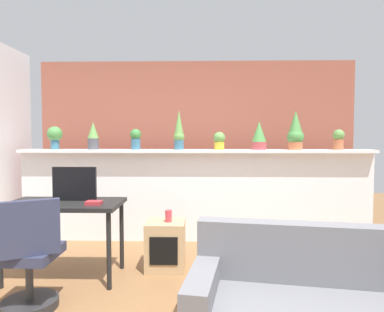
% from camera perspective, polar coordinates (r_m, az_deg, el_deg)
% --- Properties ---
extents(divider_wall, '(4.62, 0.16, 1.18)m').
position_cam_1_polar(divider_wall, '(4.62, 0.59, -6.72)').
color(divider_wall, white).
rests_on(divider_wall, ground).
extents(plant_shelf, '(4.62, 0.32, 0.04)m').
position_cam_1_polar(plant_shelf, '(4.51, 0.59, 0.83)').
color(plant_shelf, white).
rests_on(plant_shelf, divider_wall).
extents(brick_wall_behind, '(4.62, 0.10, 2.50)m').
position_cam_1_polar(brick_wall_behind, '(5.15, 0.70, 1.68)').
color(brick_wall_behind, '#9E5442').
rests_on(brick_wall_behind, ground).
extents(potted_plant_0, '(0.20, 0.20, 0.30)m').
position_cam_1_polar(potted_plant_0, '(4.91, -21.83, 3.15)').
color(potted_plant_0, '#386B84').
rests_on(potted_plant_0, plant_shelf).
extents(potted_plant_1, '(0.15, 0.15, 0.36)m').
position_cam_1_polar(potted_plant_1, '(4.74, -16.10, 3.26)').
color(potted_plant_1, '#4C4C51').
rests_on(potted_plant_1, plant_shelf).
extents(potted_plant_2, '(0.14, 0.14, 0.27)m').
position_cam_1_polar(potted_plant_2, '(4.57, -9.34, 2.90)').
color(potted_plant_2, '#386B84').
rests_on(potted_plant_2, plant_shelf).
extents(potted_plant_3, '(0.14, 0.14, 0.51)m').
position_cam_1_polar(potted_plant_3, '(4.49, -2.19, 4.10)').
color(potted_plant_3, '#386B84').
rests_on(potted_plant_3, plant_shelf).
extents(potted_plant_4, '(0.15, 0.15, 0.23)m').
position_cam_1_polar(potted_plant_4, '(4.48, 4.55, 2.61)').
color(potted_plant_4, gold).
rests_on(potted_plant_4, plant_shelf).
extents(potted_plant_5, '(0.19, 0.19, 0.37)m').
position_cam_1_polar(potted_plant_5, '(4.54, 11.07, 3.36)').
color(potted_plant_5, '#B7474C').
rests_on(potted_plant_5, plant_shelf).
extents(potted_plant_6, '(0.21, 0.21, 0.50)m').
position_cam_1_polar(potted_plant_6, '(4.64, 16.81, 3.85)').
color(potted_plant_6, '#C66B42').
rests_on(potted_plant_6, plant_shelf).
extents(potted_plant_7, '(0.15, 0.15, 0.26)m').
position_cam_1_polar(potted_plant_7, '(4.82, 23.17, 2.65)').
color(potted_plant_7, '#C66B42').
rests_on(potted_plant_7, plant_shelf).
extents(desk, '(1.10, 0.60, 0.75)m').
position_cam_1_polar(desk, '(3.60, -20.43, -8.50)').
color(desk, black).
rests_on(desk, ground).
extents(tv_monitor, '(0.43, 0.04, 0.34)m').
position_cam_1_polar(tv_monitor, '(3.61, -18.93, -4.39)').
color(tv_monitor, black).
rests_on(tv_monitor, desk).
extents(office_chair, '(0.52, 0.52, 0.91)m').
position_cam_1_polar(office_chair, '(3.10, -25.43, -15.79)').
color(office_chair, '#262628').
rests_on(office_chair, ground).
extents(side_cube_shelf, '(0.40, 0.41, 0.50)m').
position_cam_1_polar(side_cube_shelf, '(3.73, -4.40, -14.50)').
color(side_cube_shelf, tan).
rests_on(side_cube_shelf, ground).
extents(vase_on_shelf, '(0.07, 0.07, 0.12)m').
position_cam_1_polar(vase_on_shelf, '(3.63, -3.93, -9.91)').
color(vase_on_shelf, '#CC3D47').
rests_on(vase_on_shelf, side_cube_shelf).
extents(book_on_desk, '(0.14, 0.11, 0.04)m').
position_cam_1_polar(book_on_desk, '(3.35, -16.00, -7.50)').
color(book_on_desk, '#B22D33').
rests_on(book_on_desk, desk).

